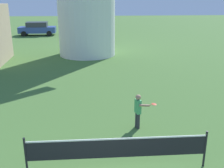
# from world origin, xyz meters

# --- Properties ---
(tennis_net) EXTENTS (4.96, 0.06, 1.10)m
(tennis_net) POSITION_xyz_m (0.30, 2.08, 0.68)
(tennis_net) COLOR black
(tennis_net) RESTS_ON ground_plane
(player_far) EXTENTS (0.80, 0.42, 1.28)m
(player_far) POSITION_xyz_m (1.28, 4.54, 0.73)
(player_far) COLOR #333338
(player_far) RESTS_ON ground_plane
(parked_car_blue) EXTENTS (4.31, 1.96, 1.56)m
(parked_car_blue) POSITION_xyz_m (-6.74, 28.99, 0.81)
(parked_car_blue) COLOR #334C99
(parked_car_blue) RESTS_ON ground_plane
(parked_car_mustard) EXTENTS (4.25, 1.94, 1.56)m
(parked_car_mustard) POSITION_xyz_m (-1.10, 28.77, 0.81)
(parked_car_mustard) COLOR #999919
(parked_car_mustard) RESTS_ON ground_plane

